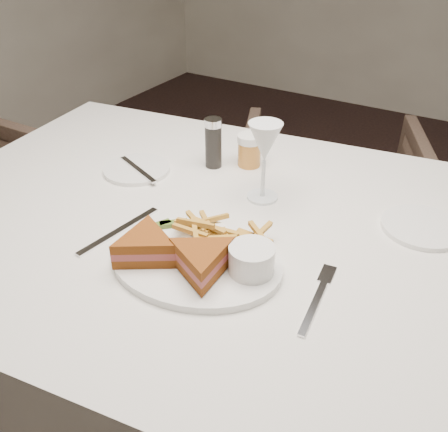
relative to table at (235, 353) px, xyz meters
name	(u,v)px	position (x,y,z in m)	size (l,w,h in m)	color
ground	(398,415)	(0.38, 0.34, -0.38)	(5.00, 5.00, 0.00)	black
table	(235,353)	(0.00, 0.00, 0.00)	(1.42, 0.95, 0.75)	silver
chair_far	(328,206)	(-0.07, 0.82, -0.04)	(0.65, 0.61, 0.67)	#48372C
table_setting	(219,221)	(-0.01, -0.05, 0.41)	(0.81, 0.59, 0.18)	white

